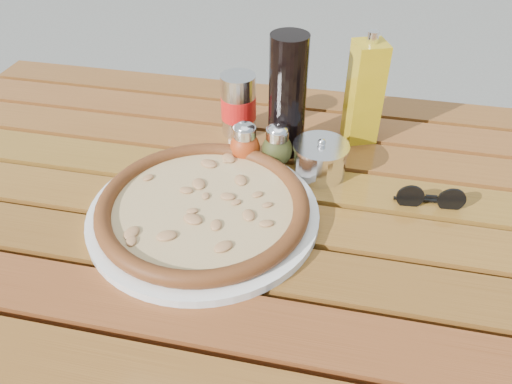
% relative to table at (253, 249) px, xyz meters
% --- Properties ---
extents(table, '(1.40, 0.90, 0.75)m').
position_rel_table_xyz_m(table, '(0.00, 0.00, 0.00)').
color(table, '#391F0D').
rests_on(table, ground).
extents(plate, '(0.41, 0.41, 0.01)m').
position_rel_table_xyz_m(plate, '(-0.07, -0.02, 0.08)').
color(plate, white).
rests_on(plate, table).
extents(pizza, '(0.43, 0.43, 0.03)m').
position_rel_table_xyz_m(pizza, '(-0.07, -0.02, 0.10)').
color(pizza, beige).
rests_on(pizza, plate).
extents(pepper_shaker, '(0.07, 0.07, 0.08)m').
position_rel_table_xyz_m(pepper_shaker, '(-0.05, 0.14, 0.11)').
color(pepper_shaker, '#B93F15').
rests_on(pepper_shaker, table).
extents(oregano_shaker, '(0.06, 0.06, 0.08)m').
position_rel_table_xyz_m(oregano_shaker, '(0.01, 0.14, 0.11)').
color(oregano_shaker, '#3C4019').
rests_on(oregano_shaker, table).
extents(dark_bottle, '(0.08, 0.08, 0.22)m').
position_rel_table_xyz_m(dark_bottle, '(0.02, 0.19, 0.19)').
color(dark_bottle, black).
rests_on(dark_bottle, table).
extents(soda_can, '(0.09, 0.09, 0.12)m').
position_rel_table_xyz_m(soda_can, '(-0.08, 0.24, 0.13)').
color(soda_can, silver).
rests_on(soda_can, table).
extents(olive_oil_cruet, '(0.07, 0.07, 0.21)m').
position_rel_table_xyz_m(olive_oil_cruet, '(0.15, 0.26, 0.17)').
color(olive_oil_cruet, '#B89613').
rests_on(olive_oil_cruet, table).
extents(parmesan_tin, '(0.11, 0.11, 0.07)m').
position_rel_table_xyz_m(parmesan_tin, '(0.09, 0.13, 0.11)').
color(parmesan_tin, white).
rests_on(parmesan_tin, table).
extents(sunglasses, '(0.11, 0.03, 0.04)m').
position_rel_table_xyz_m(sunglasses, '(0.27, 0.08, 0.09)').
color(sunglasses, black).
rests_on(sunglasses, table).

